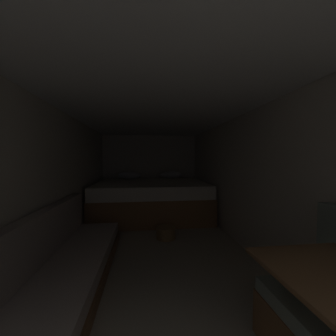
% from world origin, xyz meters
% --- Properties ---
extents(ground_plane, '(7.59, 7.59, 0.00)m').
position_xyz_m(ground_plane, '(0.00, 2.20, 0.00)').
color(ground_plane, '#A39984').
extents(wall_back, '(2.65, 0.05, 1.96)m').
position_xyz_m(wall_back, '(0.00, 5.02, 0.98)').
color(wall_back, beige).
rests_on(wall_back, ground).
extents(wall_left, '(0.05, 5.59, 1.96)m').
position_xyz_m(wall_left, '(-1.30, 2.20, 0.98)').
color(wall_left, beige).
rests_on(wall_left, ground).
extents(wall_right, '(0.05, 5.59, 1.96)m').
position_xyz_m(wall_right, '(1.30, 2.20, 0.98)').
color(wall_right, beige).
rests_on(wall_right, ground).
extents(ceiling_slab, '(2.65, 5.59, 0.05)m').
position_xyz_m(ceiling_slab, '(0.00, 2.20, 1.99)').
color(ceiling_slab, white).
rests_on(ceiling_slab, wall_left).
extents(bed, '(2.43, 1.88, 0.98)m').
position_xyz_m(bed, '(0.00, 4.02, 0.40)').
color(bed, olive).
rests_on(bed, ground).
extents(sofa_left, '(0.69, 3.02, 0.77)m').
position_xyz_m(sofa_left, '(-0.98, 1.23, 0.23)').
color(sofa_left, brown).
rests_on(sofa_left, ground).
extents(wicker_basket, '(0.32, 0.32, 0.19)m').
position_xyz_m(wicker_basket, '(0.19, 2.68, 0.09)').
color(wicker_basket, olive).
rests_on(wicker_basket, ground).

